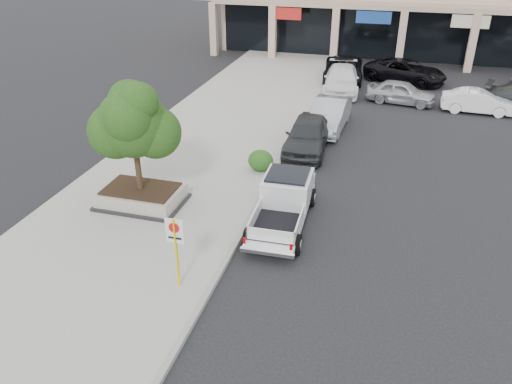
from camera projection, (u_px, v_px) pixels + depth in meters
ground at (277, 261)px, 16.22m from camera, size 120.00×120.00×0.00m
sidewalk at (190, 164)px, 22.60m from camera, size 8.00×52.00×0.15m
curb at (275, 175)px, 21.65m from camera, size 0.20×52.00×0.15m
planter at (142, 196)px, 19.11m from camera, size 3.20×2.20×0.68m
planter_tree at (138, 122)px, 17.83m from camera, size 2.90×2.55×4.00m
no_parking_sign at (176, 243)px, 14.20m from camera, size 0.55×0.09×2.30m
hedge at (261, 161)px, 21.66m from camera, size 1.10×0.99×0.93m
pickup_truck at (283, 205)px, 17.82m from camera, size 2.08×5.20×1.62m
curb_car_a at (308, 135)px, 23.80m from camera, size 2.04×4.83×1.63m
curb_car_b at (329, 115)px, 26.38m from camera, size 1.92×4.89×1.59m
curb_car_c at (341, 79)px, 32.47m from camera, size 2.70×5.62×1.58m
curb_car_d at (343, 70)px, 34.73m from camera, size 3.10×5.83×1.56m
lot_car_a at (401, 92)px, 30.30m from camera, size 4.30×2.27×1.39m
lot_car_b at (478, 102)px, 28.81m from camera, size 4.05×1.51×1.32m
lot_car_d at (405, 71)px, 34.40m from camera, size 6.08×4.29×1.54m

